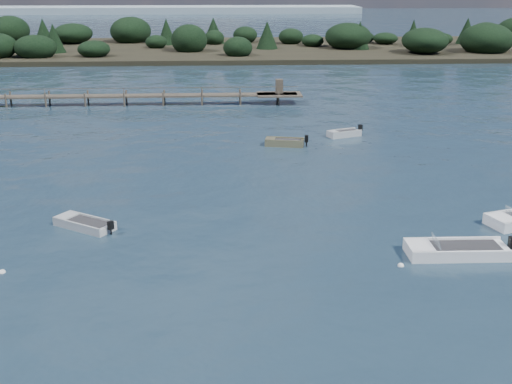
{
  "coord_description": "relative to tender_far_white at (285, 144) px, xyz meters",
  "views": [
    {
      "loc": [
        -2.46,
        -23.55,
        13.77
      ],
      "look_at": [
        -0.44,
        14.0,
        1.0
      ],
      "focal_mm": 45.0,
      "sensor_mm": 36.0,
      "label": 1
    }
  ],
  "objects": [
    {
      "name": "dinghy_mid_white_a",
      "position": [
        6.72,
        -22.84,
        -0.01
      ],
      "size": [
        5.59,
        2.04,
        1.3
      ],
      "color": "white",
      "rests_on": "ground"
    },
    {
      "name": "buoy_c",
      "position": [
        -16.12,
        -23.65,
        -0.18
      ],
      "size": [
        0.32,
        0.32,
        0.32
      ],
      "primitive_type": "sphere",
      "color": "white",
      "rests_on": "ground"
    },
    {
      "name": "tender_far_grey_b",
      "position": [
        5.65,
        3.03,
        -0.01
      ],
      "size": [
        3.41,
        2.21,
        1.15
      ],
      "color": "#A5AAAC",
      "rests_on": "ground"
    },
    {
      "name": "far_headland",
      "position": [
        22.19,
        70.95,
        1.79
      ],
      "size": [
        190.0,
        40.0,
        5.8
      ],
      "color": "black",
      "rests_on": "ground"
    },
    {
      "name": "jetty",
      "position": [
        -24.55,
        18.94,
        0.81
      ],
      "size": [
        64.5,
        3.2,
        3.4
      ],
      "color": "#4E4539",
      "rests_on": "ground"
    },
    {
      "name": "dinghy_mid_grey",
      "position": [
        -13.27,
        -17.91,
        -0.04
      ],
      "size": [
        3.82,
        3.19,
        1.01
      ],
      "color": "#A5AAAC",
      "rests_on": "ground"
    },
    {
      "name": "ground",
      "position": [
        -2.81,
        30.95,
        -0.18
      ],
      "size": [
        400.0,
        400.0,
        0.0
      ],
      "primitive_type": "plane",
      "color": "#162735",
      "rests_on": "ground"
    },
    {
      "name": "tender_far_white",
      "position": [
        0.0,
        0.0,
        0.0
      ],
      "size": [
        3.71,
        1.9,
        1.24
      ],
      "color": "#6E6849",
      "rests_on": "ground"
    },
    {
      "name": "buoy_b",
      "position": [
        3.51,
        -23.97,
        -0.18
      ],
      "size": [
        0.32,
        0.32,
        0.32
      ],
      "primitive_type": "sphere",
      "color": "white",
      "rests_on": "ground"
    }
  ]
}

